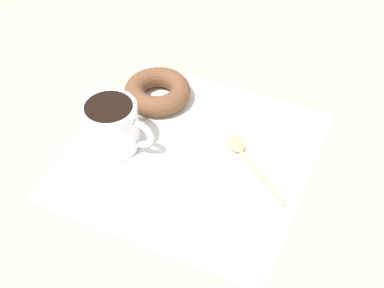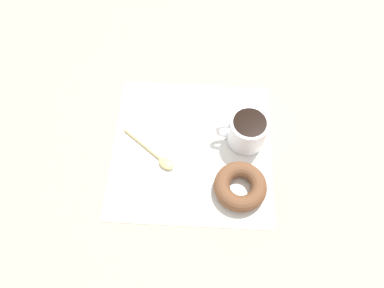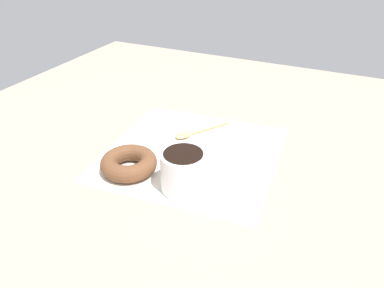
% 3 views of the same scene
% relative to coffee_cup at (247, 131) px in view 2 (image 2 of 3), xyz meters
% --- Properties ---
extents(ground_plane, '(1.20, 1.20, 0.02)m').
position_rel_coffee_cup_xyz_m(ground_plane, '(-0.06, 0.14, -0.05)').
color(ground_plane, tan).
extents(napkin, '(0.37, 0.37, 0.00)m').
position_rel_coffee_cup_xyz_m(napkin, '(-0.04, 0.11, -0.04)').
color(napkin, white).
rests_on(napkin, ground_plane).
extents(coffee_cup, '(0.08, 0.11, 0.07)m').
position_rel_coffee_cup_xyz_m(coffee_cup, '(0.00, 0.00, 0.00)').
color(coffee_cup, white).
rests_on(coffee_cup, napkin).
extents(donut, '(0.11, 0.11, 0.03)m').
position_rel_coffee_cup_xyz_m(donut, '(-0.12, 0.00, -0.02)').
color(donut, brown).
rests_on(donut, napkin).
extents(spoon, '(0.09, 0.13, 0.01)m').
position_rel_coffee_cup_xyz_m(spoon, '(-0.07, 0.18, -0.03)').
color(spoon, '#D8B772').
rests_on(spoon, napkin).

